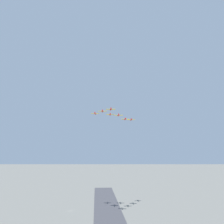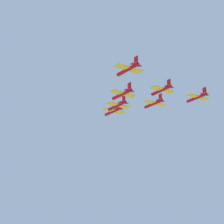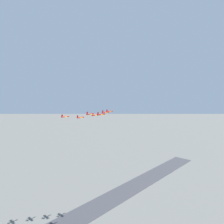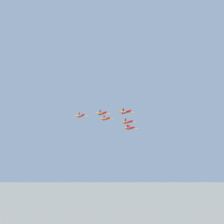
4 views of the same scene
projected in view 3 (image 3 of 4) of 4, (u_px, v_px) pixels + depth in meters
name	position (u px, v px, depth m)	size (l,w,h in m)	color
runway_strip	(110.00, 200.00, 235.16)	(335.06, 209.55, 0.20)	#38383D
jet_0	(109.00, 112.00, 224.14)	(8.24, 8.09, 2.92)	#B20C14
jet_1	(95.00, 115.00, 220.68)	(8.24, 8.09, 2.92)	#B20C14
jet_2	(105.00, 113.00, 209.75)	(8.24, 8.09, 2.92)	#B20C14
jet_3	(80.00, 117.00, 217.05)	(8.24, 8.09, 2.92)	#B20C14
jet_4	(90.00, 114.00, 206.03)	(8.24, 8.09, 2.92)	#B20C14
jet_5	(101.00, 115.00, 195.43)	(8.24, 8.09, 2.92)	#B20C14
jet_6	(65.00, 117.00, 213.08)	(8.24, 8.09, 2.92)	#B20C14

